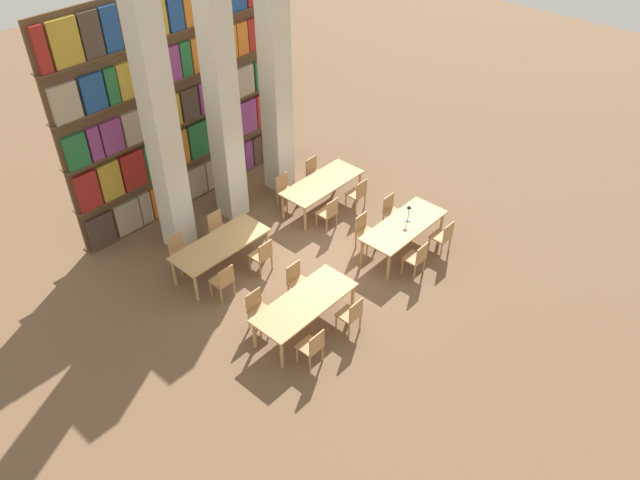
% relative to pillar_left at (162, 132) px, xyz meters
% --- Properties ---
extents(ground_plane, '(40.00, 40.00, 0.00)m').
position_rel_pillar_left_xyz_m(ground_plane, '(1.70, -2.88, -3.00)').
color(ground_plane, brown).
extents(bookshelf_bank, '(6.86, 0.35, 5.50)m').
position_rel_pillar_left_xyz_m(bookshelf_bank, '(1.69, 1.32, -0.33)').
color(bookshelf_bank, brown).
rests_on(bookshelf_bank, ground_plane).
extents(pillar_left, '(0.58, 0.58, 6.00)m').
position_rel_pillar_left_xyz_m(pillar_left, '(0.00, 0.00, 0.00)').
color(pillar_left, beige).
rests_on(pillar_left, ground_plane).
extents(pillar_center, '(0.58, 0.58, 6.00)m').
position_rel_pillar_left_xyz_m(pillar_center, '(1.70, 0.00, 0.00)').
color(pillar_center, beige).
rests_on(pillar_center, ground_plane).
extents(pillar_right, '(0.58, 0.58, 6.00)m').
position_rel_pillar_left_xyz_m(pillar_right, '(3.39, 0.00, 0.00)').
color(pillar_right, beige).
rests_on(pillar_right, ground_plane).
extents(reading_table_0, '(2.27, 0.92, 0.75)m').
position_rel_pillar_left_xyz_m(reading_table_0, '(-0.04, -4.18, -2.32)').
color(reading_table_0, tan).
rests_on(reading_table_0, ground_plane).
extents(chair_0, '(0.42, 0.40, 0.88)m').
position_rel_pillar_left_xyz_m(chair_0, '(-0.64, -4.93, -2.52)').
color(chair_0, tan).
rests_on(chair_0, ground_plane).
extents(chair_1, '(0.42, 0.40, 0.88)m').
position_rel_pillar_left_xyz_m(chair_1, '(-0.64, -3.43, -2.52)').
color(chair_1, tan).
rests_on(chair_1, ground_plane).
extents(chair_2, '(0.42, 0.40, 0.88)m').
position_rel_pillar_left_xyz_m(chair_2, '(0.52, -4.93, -2.52)').
color(chair_2, tan).
rests_on(chair_2, ground_plane).
extents(chair_3, '(0.42, 0.40, 0.88)m').
position_rel_pillar_left_xyz_m(chair_3, '(0.52, -3.43, -2.52)').
color(chair_3, tan).
rests_on(chair_3, ground_plane).
extents(reading_table_1, '(2.27, 0.92, 0.75)m').
position_rel_pillar_left_xyz_m(reading_table_1, '(3.36, -4.13, -2.32)').
color(reading_table_1, tan).
rests_on(reading_table_1, ground_plane).
extents(chair_4, '(0.42, 0.40, 0.88)m').
position_rel_pillar_left_xyz_m(chair_4, '(2.85, -4.88, -2.52)').
color(chair_4, tan).
rests_on(chair_4, ground_plane).
extents(chair_5, '(0.42, 0.40, 0.88)m').
position_rel_pillar_left_xyz_m(chair_5, '(2.85, -3.38, -2.52)').
color(chair_5, tan).
rests_on(chair_5, ground_plane).
extents(chair_6, '(0.42, 0.40, 0.88)m').
position_rel_pillar_left_xyz_m(chair_6, '(3.91, -4.88, -2.52)').
color(chair_6, tan).
rests_on(chair_6, ground_plane).
extents(chair_7, '(0.42, 0.40, 0.88)m').
position_rel_pillar_left_xyz_m(chair_7, '(3.91, -3.38, -2.52)').
color(chair_7, tan).
rests_on(chair_7, ground_plane).
extents(desk_lamp_0, '(0.14, 0.14, 0.42)m').
position_rel_pillar_left_xyz_m(desk_lamp_0, '(3.55, -4.10, -1.97)').
color(desk_lamp_0, '#232328').
rests_on(desk_lamp_0, reading_table_1).
extents(reading_table_2, '(2.27, 0.92, 0.75)m').
position_rel_pillar_left_xyz_m(reading_table_2, '(0.05, -1.51, -2.32)').
color(reading_table_2, tan).
rests_on(reading_table_2, ground_plane).
extents(chair_8, '(0.42, 0.40, 0.88)m').
position_rel_pillar_left_xyz_m(chair_8, '(-0.54, -2.25, -2.52)').
color(chair_8, tan).
rests_on(chair_8, ground_plane).
extents(chair_9, '(0.42, 0.40, 0.88)m').
position_rel_pillar_left_xyz_m(chair_9, '(-0.54, -0.76, -2.52)').
color(chair_9, tan).
rests_on(chair_9, ground_plane).
extents(chair_10, '(0.42, 0.40, 0.88)m').
position_rel_pillar_left_xyz_m(chair_10, '(0.60, -2.25, -2.52)').
color(chair_10, tan).
rests_on(chair_10, ground_plane).
extents(chair_11, '(0.42, 0.40, 0.88)m').
position_rel_pillar_left_xyz_m(chair_11, '(0.60, -0.76, -2.52)').
color(chair_11, tan).
rests_on(chair_11, ground_plane).
extents(reading_table_3, '(2.27, 0.92, 0.75)m').
position_rel_pillar_left_xyz_m(reading_table_3, '(3.42, -1.52, -2.32)').
color(reading_table_3, tan).
rests_on(reading_table_3, ground_plane).
extents(chair_12, '(0.42, 0.40, 0.88)m').
position_rel_pillar_left_xyz_m(chair_12, '(2.82, -2.27, -2.52)').
color(chair_12, tan).
rests_on(chair_12, ground_plane).
extents(chair_13, '(0.42, 0.40, 0.88)m').
position_rel_pillar_left_xyz_m(chair_13, '(2.82, -0.78, -2.52)').
color(chair_13, tan).
rests_on(chair_13, ground_plane).
extents(chair_14, '(0.42, 0.40, 0.88)m').
position_rel_pillar_left_xyz_m(chair_14, '(3.94, -2.27, -2.52)').
color(chair_14, tan).
rests_on(chair_14, ground_plane).
extents(chair_15, '(0.42, 0.40, 0.88)m').
position_rel_pillar_left_xyz_m(chair_15, '(3.94, -0.78, -2.52)').
color(chair_15, tan).
rests_on(chair_15, ground_plane).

